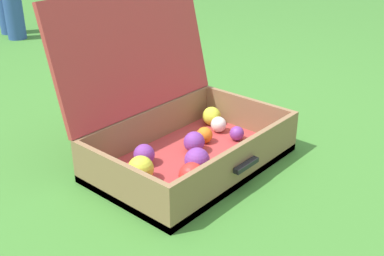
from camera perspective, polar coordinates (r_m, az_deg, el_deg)
The scene contains 2 objects.
ground_plane at distance 1.67m, azimuth -1.32°, elevation -3.97°, with size 16.00×16.00×0.00m, color #3D7A2D.
open_suitcase at distance 1.63m, azimuth -1.81°, elevation 0.10°, with size 0.67×0.56×0.56m.
Camera 1 is at (-1.08, -0.99, 0.81)m, focal length 44.47 mm.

